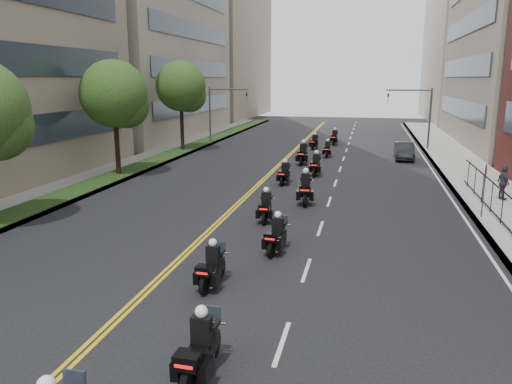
% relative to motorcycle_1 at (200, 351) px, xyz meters
% --- Properties ---
extents(sidewalk_right, '(4.00, 90.00, 0.15)m').
position_rel_motorcycle_1_xyz_m(sidewalk_right, '(10.31, 21.85, -0.59)').
color(sidewalk_right, gray).
rests_on(sidewalk_right, ground).
extents(sidewalk_left, '(4.00, 90.00, 0.15)m').
position_rel_motorcycle_1_xyz_m(sidewalk_left, '(-13.69, 21.85, -0.59)').
color(sidewalk_left, gray).
rests_on(sidewalk_left, ground).
extents(grass_strip, '(2.00, 90.00, 0.04)m').
position_rel_motorcycle_1_xyz_m(grass_strip, '(-12.89, 21.85, -0.49)').
color(grass_strip, '#1B3212').
rests_on(grass_strip, sidewalk_left).
extents(building_right_far, '(15.00, 28.00, 26.00)m').
position_rel_motorcycle_1_xyz_m(building_right_far, '(19.81, 74.85, 12.34)').
color(building_right_far, gray).
rests_on(building_right_far, ground).
extents(building_left_far, '(16.00, 28.00, 26.00)m').
position_rel_motorcycle_1_xyz_m(building_left_far, '(-23.69, 74.85, 12.34)').
color(building_left_far, gray).
rests_on(building_left_far, ground).
extents(street_trees, '(4.40, 38.40, 7.98)m').
position_rel_motorcycle_1_xyz_m(street_trees, '(-12.74, 15.45, 4.47)').
color(street_trees, black).
rests_on(street_trees, ground).
extents(traffic_signal_right, '(4.09, 0.20, 5.60)m').
position_rel_motorcycle_1_xyz_m(traffic_signal_right, '(7.84, 38.85, 3.04)').
color(traffic_signal_right, '#3F3F44').
rests_on(traffic_signal_right, ground).
extents(traffic_signal_left, '(4.09, 0.20, 5.60)m').
position_rel_motorcycle_1_xyz_m(traffic_signal_left, '(-11.23, 38.85, 3.04)').
color(traffic_signal_left, '#3F3F44').
rests_on(traffic_signal_left, ground).
extents(motorcycle_1, '(0.53, 2.27, 1.67)m').
position_rel_motorcycle_1_xyz_m(motorcycle_1, '(0.00, 0.00, 0.00)').
color(motorcycle_1, black).
rests_on(motorcycle_1, ground).
extents(motorcycle_2, '(0.51, 2.11, 1.56)m').
position_rel_motorcycle_1_xyz_m(motorcycle_2, '(-1.26, 4.81, -0.05)').
color(motorcycle_2, black).
rests_on(motorcycle_2, ground).
extents(motorcycle_3, '(0.62, 2.13, 1.57)m').
position_rel_motorcycle_1_xyz_m(motorcycle_3, '(0.17, 8.43, -0.04)').
color(motorcycle_3, black).
rests_on(motorcycle_3, ground).
extents(motorcycle_4, '(0.57, 2.16, 1.59)m').
position_rel_motorcycle_1_xyz_m(motorcycle_4, '(-1.08, 12.48, -0.03)').
color(motorcycle_4, black).
rests_on(motorcycle_4, ground).
extents(motorcycle_5, '(0.69, 2.54, 1.88)m').
position_rel_motorcycle_1_xyz_m(motorcycle_5, '(0.29, 16.21, 0.08)').
color(motorcycle_5, black).
rests_on(motorcycle_5, ground).
extents(motorcycle_6, '(0.55, 2.12, 1.56)m').
position_rel_motorcycle_1_xyz_m(motorcycle_6, '(-1.59, 20.85, -0.04)').
color(motorcycle_6, black).
rests_on(motorcycle_6, ground).
extents(motorcycle_7, '(0.55, 2.33, 1.72)m').
position_rel_motorcycle_1_xyz_m(motorcycle_7, '(0.02, 24.11, 0.02)').
color(motorcycle_7, black).
rests_on(motorcycle_7, ground).
extents(motorcycle_8, '(0.59, 2.55, 1.88)m').
position_rel_motorcycle_1_xyz_m(motorcycle_8, '(-1.42, 28.38, 0.08)').
color(motorcycle_8, black).
rests_on(motorcycle_8, ground).
extents(motorcycle_9, '(0.48, 2.07, 1.53)m').
position_rel_motorcycle_1_xyz_m(motorcycle_9, '(0.12, 32.43, -0.06)').
color(motorcycle_9, black).
rests_on(motorcycle_9, ground).
extents(motorcycle_10, '(0.65, 2.12, 1.57)m').
position_rel_motorcycle_1_xyz_m(motorcycle_10, '(-1.46, 36.93, -0.04)').
color(motorcycle_10, black).
rests_on(motorcycle_10, ground).
extents(motorcycle_11, '(0.59, 2.31, 1.70)m').
position_rel_motorcycle_1_xyz_m(motorcycle_11, '(0.15, 40.44, 0.01)').
color(motorcycle_11, black).
rests_on(motorcycle_11, ground).
extents(parked_sedan, '(1.47, 4.18, 1.38)m').
position_rel_motorcycle_1_xyz_m(parked_sedan, '(6.31, 32.58, 0.03)').
color(parked_sedan, black).
rests_on(parked_sedan, ground).
extents(pedestrian_c, '(0.71, 1.15, 1.82)m').
position_rel_motorcycle_1_xyz_m(pedestrian_c, '(10.49, 18.71, 0.40)').
color(pedestrian_c, '#3B3C42').
rests_on(pedestrian_c, sidewalk_right).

